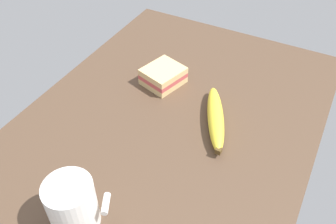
# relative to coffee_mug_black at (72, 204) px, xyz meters

# --- Properties ---
(tabletop) EXTENTS (0.90, 0.64, 0.02)m
(tabletop) POSITION_rel_coffee_mug_black_xyz_m (0.30, -0.02, -0.06)
(tabletop) COLOR #4C3828
(tabletop) RESTS_ON ground
(coffee_mug_black) EXTENTS (0.09, 0.11, 0.10)m
(coffee_mug_black) POSITION_rel_coffee_mug_black_xyz_m (0.00, 0.00, 0.00)
(coffee_mug_black) COLOR white
(coffee_mug_black) RESTS_ON tabletop
(sandwich_main) EXTENTS (0.11, 0.11, 0.04)m
(sandwich_main) POSITION_rel_coffee_mug_black_xyz_m (0.42, 0.05, -0.03)
(sandwich_main) COLOR #DBB77A
(sandwich_main) RESTS_ON tabletop
(banana) EXTENTS (0.20, 0.12, 0.04)m
(banana) POSITION_rel_coffee_mug_black_xyz_m (0.34, -0.12, -0.03)
(banana) COLOR yellow
(banana) RESTS_ON tabletop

